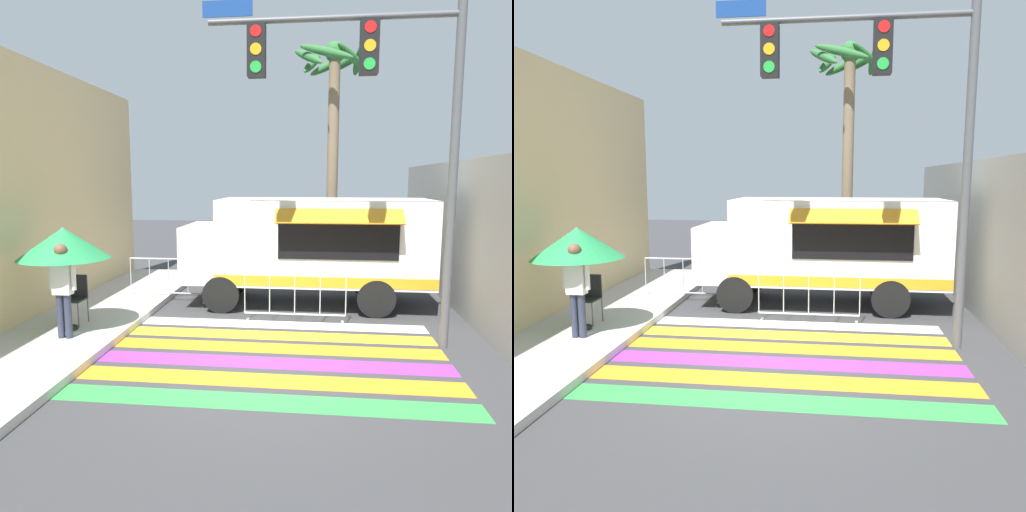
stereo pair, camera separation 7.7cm
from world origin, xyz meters
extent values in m
plane|color=#38383A|center=(0.00, 0.00, 0.00)|extent=(60.00, 60.00, 0.00)
cube|color=gray|center=(4.28, 3.00, 1.77)|extent=(0.20, 16.00, 3.54)
cube|color=green|center=(0.00, -1.25, 0.00)|extent=(6.40, 0.56, 0.01)
cube|color=orange|center=(0.00, -0.49, 0.00)|extent=(6.40, 0.56, 0.01)
cube|color=purple|center=(0.00, 0.27, 0.00)|extent=(6.40, 0.56, 0.01)
cube|color=orange|center=(0.00, 1.03, 0.00)|extent=(6.40, 0.56, 0.01)
cube|color=yellow|center=(0.00, 1.79, 0.00)|extent=(6.40, 0.56, 0.01)
cube|color=white|center=(0.00, 2.55, 0.00)|extent=(6.40, 0.56, 0.01)
cube|color=white|center=(1.07, 4.44, 1.62)|extent=(5.04, 2.22, 2.01)
cube|color=white|center=(-1.45, 4.44, 1.29)|extent=(1.78, 2.04, 1.36)
cube|color=#1E232D|center=(-2.28, 4.44, 1.63)|extent=(0.06, 1.77, 0.52)
cube|color=black|center=(1.37, 3.31, 1.77)|extent=(2.67, 0.03, 0.90)
cube|color=orange|center=(1.37, 3.11, 2.30)|extent=(2.77, 0.43, 0.31)
cube|color=orange|center=(1.07, 3.32, 0.80)|extent=(5.04, 0.01, 0.24)
cylinder|color=black|center=(-1.30, 3.42, 0.43)|extent=(0.86, 0.22, 0.86)
cylinder|color=black|center=(-1.30, 5.46, 0.43)|extent=(0.86, 0.22, 0.86)
cylinder|color=black|center=(2.26, 3.42, 0.43)|extent=(0.86, 0.22, 0.86)
cylinder|color=black|center=(2.26, 5.46, 0.43)|extent=(0.86, 0.22, 0.86)
cylinder|color=#515456|center=(3.27, 1.46, 3.10)|extent=(0.16, 0.16, 6.19)
cylinder|color=#515456|center=(1.08, 1.46, 5.86)|extent=(4.36, 0.11, 0.11)
cube|color=black|center=(1.74, 1.43, 5.35)|extent=(0.32, 0.28, 0.90)
cylinder|color=red|center=(1.74, 1.29, 5.65)|extent=(0.20, 0.02, 0.20)
cylinder|color=#F2A519|center=(1.74, 1.29, 5.35)|extent=(0.20, 0.02, 0.20)
cylinder|color=green|center=(1.74, 1.29, 5.05)|extent=(0.20, 0.02, 0.20)
cube|color=black|center=(-0.23, 1.43, 5.35)|extent=(0.32, 0.28, 0.90)
cylinder|color=red|center=(-0.23, 1.29, 5.65)|extent=(0.20, 0.02, 0.20)
cylinder|color=#F2A519|center=(-0.23, 1.29, 5.35)|extent=(0.20, 0.02, 0.20)
cylinder|color=green|center=(-0.23, 1.29, 5.05)|extent=(0.20, 0.02, 0.20)
cube|color=navy|center=(-0.75, 1.44, 6.08)|extent=(0.90, 0.02, 0.28)
cylinder|color=black|center=(-3.96, 1.24, 0.17)|extent=(0.36, 0.36, 0.06)
cylinder|color=#B2B2B7|center=(-3.96, 1.24, 1.16)|extent=(0.04, 0.04, 2.03)
cone|color=#268C4C|center=(-3.96, 1.24, 1.87)|extent=(1.76, 1.76, 0.61)
cylinder|color=#4C4C51|center=(-4.26, 1.40, 0.39)|extent=(0.02, 0.02, 0.50)
cylinder|color=#4C4C51|center=(-3.83, 1.40, 0.39)|extent=(0.02, 0.02, 0.50)
cylinder|color=#4C4C51|center=(-4.26, 1.84, 0.39)|extent=(0.02, 0.02, 0.50)
cylinder|color=#4C4C51|center=(-3.83, 1.84, 0.39)|extent=(0.02, 0.02, 0.50)
cube|color=black|center=(-4.04, 1.62, 0.66)|extent=(0.46, 0.46, 0.03)
cube|color=black|center=(-4.04, 1.83, 0.91)|extent=(0.46, 0.03, 0.47)
cylinder|color=#2D3347|center=(-3.84, 0.74, 0.56)|extent=(0.13, 0.13, 0.84)
cylinder|color=#2D3347|center=(-3.69, 0.74, 0.56)|extent=(0.13, 0.13, 0.84)
cube|color=silver|center=(-3.76, 0.74, 1.32)|extent=(0.34, 0.20, 0.68)
cylinder|color=silver|center=(-3.98, 0.74, 1.36)|extent=(0.09, 0.09, 0.58)
cylinder|color=silver|center=(-3.54, 0.74, 1.36)|extent=(0.09, 0.09, 0.58)
sphere|color=brown|center=(-3.76, 0.74, 1.81)|extent=(0.24, 0.24, 0.24)
cylinder|color=#B7BABF|center=(0.45, 2.72, 1.09)|extent=(2.18, 0.04, 0.04)
cylinder|color=#B7BABF|center=(0.45, 2.72, 0.20)|extent=(2.18, 0.04, 0.04)
cylinder|color=#B7BABF|center=(-0.64, 2.72, 0.65)|extent=(0.02, 0.02, 0.89)
cylinder|color=#B7BABF|center=(-0.09, 2.72, 0.65)|extent=(0.02, 0.02, 0.89)
cylinder|color=#B7BABF|center=(0.45, 2.72, 0.65)|extent=(0.02, 0.02, 0.89)
cylinder|color=#B7BABF|center=(1.00, 2.72, 0.65)|extent=(0.02, 0.02, 0.89)
cylinder|color=#B7BABF|center=(1.54, 2.72, 0.65)|extent=(0.02, 0.02, 0.89)
cube|color=#B7BABF|center=(-0.59, 2.72, 0.01)|extent=(0.06, 0.44, 0.03)
cube|color=#B7BABF|center=(1.49, 2.72, 0.01)|extent=(0.06, 0.44, 0.03)
cylinder|color=#B7BABF|center=(-2.85, 4.40, 1.09)|extent=(2.02, 0.04, 0.04)
cylinder|color=#B7BABF|center=(-2.85, 4.40, 0.20)|extent=(2.02, 0.04, 0.04)
cylinder|color=#B7BABF|center=(-3.86, 4.40, 0.65)|extent=(0.02, 0.02, 0.89)
cylinder|color=#B7BABF|center=(-3.36, 4.40, 0.65)|extent=(0.02, 0.02, 0.89)
cylinder|color=#B7BABF|center=(-2.85, 4.40, 0.65)|extent=(0.02, 0.02, 0.89)
cylinder|color=#B7BABF|center=(-2.35, 4.40, 0.65)|extent=(0.02, 0.02, 0.89)
cylinder|color=#B7BABF|center=(-1.84, 4.40, 0.65)|extent=(0.02, 0.02, 0.89)
cube|color=#B7BABF|center=(-3.81, 4.40, 0.01)|extent=(0.06, 0.44, 0.03)
cube|color=#B7BABF|center=(-1.89, 4.40, 0.01)|extent=(0.06, 0.44, 0.03)
cylinder|color=#7A664C|center=(1.35, 7.73, 3.33)|extent=(0.33, 0.33, 6.66)
sphere|color=#2D6B33|center=(1.35, 7.73, 6.81)|extent=(0.60, 0.60, 0.60)
ellipsoid|color=#2D6B33|center=(2.04, 7.80, 6.58)|extent=(0.37, 1.37, 0.82)
ellipsoid|color=#2D6B33|center=(1.75, 8.24, 6.64)|extent=(1.17, 1.00, 0.61)
ellipsoid|color=#2D6B33|center=(1.19, 8.36, 6.57)|extent=(1.29, 0.54, 0.81)
ellipsoid|color=#2D6B33|center=(0.68, 7.98, 6.55)|extent=(0.70, 1.35, 0.91)
ellipsoid|color=#2D6B33|center=(0.57, 7.31, 6.60)|extent=(1.05, 1.65, 0.90)
ellipsoid|color=#2D6B33|center=(1.08, 6.95, 6.64)|extent=(1.64, 0.77, 0.71)
ellipsoid|color=#2D6B33|center=(1.79, 7.30, 6.58)|extent=(1.03, 1.04, 0.73)
camera|label=1|loc=(0.87, -7.80, 3.07)|focal=35.00mm
camera|label=2|loc=(0.94, -7.80, 3.07)|focal=35.00mm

